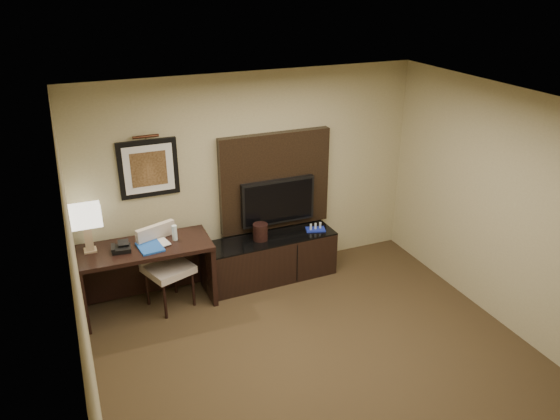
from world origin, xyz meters
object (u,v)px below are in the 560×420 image
tv (278,201)px  desk_phone (121,247)px  credenza (270,259)px  ice_bucket (260,232)px  desk_chair (168,268)px  water_bottle (175,233)px  desk (147,277)px  minibar_tray (315,227)px  table_lamp (87,229)px

tv → desk_phone: (-2.06, -0.25, -0.13)m
credenza → ice_bucket: ice_bucket is taller
credenza → desk_chair: desk_chair is taller
tv → water_bottle: size_ratio=5.30×
desk_phone → water_bottle: size_ratio=1.12×
desk_chair → tv: bearing=-9.5°
desk_chair → desk_phone: (-0.50, 0.05, 0.36)m
desk_phone → desk: bearing=9.1°
desk → tv: tv is taller
desk → desk_chair: size_ratio=1.49×
tv → minibar_tray: 0.62m
desk → credenza: (1.60, 0.05, -0.11)m
desk_chair → desk_phone: 0.62m
credenza → minibar_tray: 0.75m
tv → desk_chair: (-1.55, -0.30, -0.50)m
ice_bucket → minibar_tray: size_ratio=0.85×
tv → table_lamp: table_lamp is taller
tv → desk_phone: 2.08m
credenza → ice_bucket: bearing=174.6°
desk_chair → minibar_tray: bearing=-17.7°
desk_chair → water_bottle: size_ratio=5.56×
desk → credenza: size_ratio=0.88×
tv → minibar_tray: size_ratio=3.93×
ice_bucket → table_lamp: bearing=178.3°
desk → desk_chair: 0.28m
desk_phone → minibar_tray: bearing=7.0°
desk → ice_bucket: desk is taller
desk_chair → desk_phone: desk_chair is taller
table_lamp → minibar_tray: size_ratio=2.25×
desk_chair → minibar_tray: (2.01, 0.10, 0.13)m
tv → water_bottle: (-1.42, -0.22, -0.09)m
desk → water_bottle: 0.64m
desk → water_bottle: size_ratio=8.26×
credenza → minibar_tray: (0.66, -0.02, 0.35)m
desk_chair → minibar_tray: 2.02m
desk_phone → water_bottle: water_bottle is taller
credenza → desk_chair: (-1.35, -0.11, 0.22)m
desk → table_lamp: (-0.59, 0.12, 0.70)m
table_lamp → desk: bearing=-11.5°
table_lamp → water_bottle: 0.99m
credenza → water_bottle: (-1.22, -0.03, 0.62)m
desk_chair → table_lamp: bearing=147.0°
tv → ice_bucket: (-0.32, -0.18, -0.30)m
tv → desk_phone: tv is taller
ice_bucket → desk_chair: bearing=-174.3°
desk → credenza: desk is taller
desk → minibar_tray: (2.26, 0.03, 0.24)m
minibar_tray → desk_chair: bearing=-177.2°
desk_chair → water_bottle: desk_chair is taller
tv → ice_bucket: tv is taller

